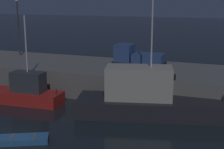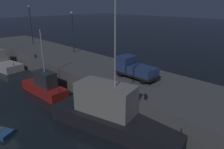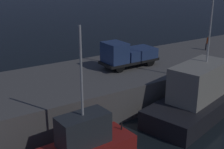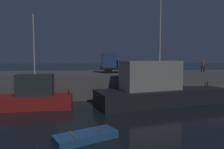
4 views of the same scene
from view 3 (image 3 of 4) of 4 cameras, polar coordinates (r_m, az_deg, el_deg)
The scene contains 6 objects.
pier_quay at distance 26.65m, azimuth -6.07°, elevation -3.03°, with size 77.90×9.60×2.68m.
fishing_boat_blue at distance 26.39m, azimuth 16.44°, elevation -3.56°, with size 13.56×7.14×13.79m.
fishing_boat_orange at distance 19.12m, azimuth -6.13°, elevation -13.21°, with size 7.61×2.93×8.42m.
utility_truck at distance 28.22m, azimuth 2.80°, elevation 3.72°, with size 5.50×2.26×2.49m.
dockworker at distance 36.17m, azimuth 17.40°, elevation 5.75°, with size 0.41×0.41×1.60m.
bollard_west at distance 28.82m, azimuth 15.07°, elevation 1.48°, with size 0.28×0.28×0.53m, color black.
Camera 3 is at (-11.19, -7.65, 11.14)m, focal length 49.10 mm.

